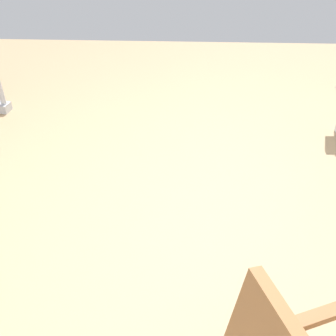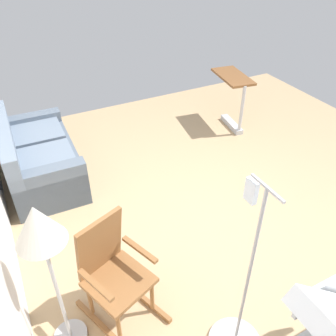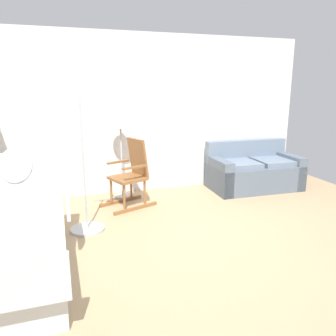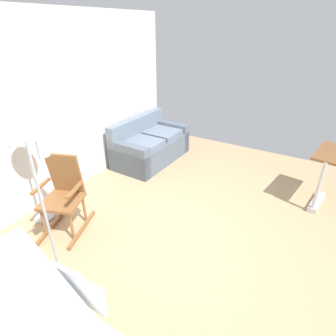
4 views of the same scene
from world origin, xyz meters
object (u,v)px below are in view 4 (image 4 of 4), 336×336
couch (150,146)px  iv_pole (61,272)px  rocking_chair (64,195)px  floor_lamp (24,138)px  overbed_table (326,173)px

couch → iv_pole: 3.20m
couch → rocking_chair: rocking_chair is taller
couch → rocking_chair: size_ratio=1.54×
floor_lamp → overbed_table: floor_lamp is taller
floor_lamp → overbed_table: size_ratio=1.70×
couch → rocking_chair: 2.32m
couch → overbed_table: 3.11m
couch → overbed_table: (0.07, -3.10, 0.23)m
couch → overbed_table: couch is taller
couch → rocking_chair: (-2.30, -0.21, 0.20)m
couch → iv_pole: bearing=-162.3°
couch → floor_lamp: (-2.37, 0.23, 0.92)m
couch → iv_pole: (-3.04, -0.97, -0.06)m
overbed_table → rocking_chair: bearing=129.4°
rocking_chair → floor_lamp: bearing=99.1°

